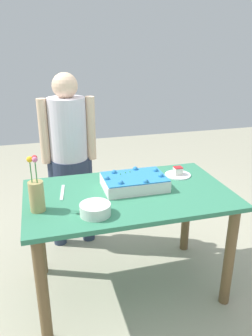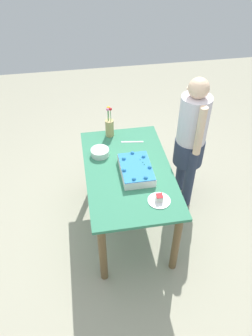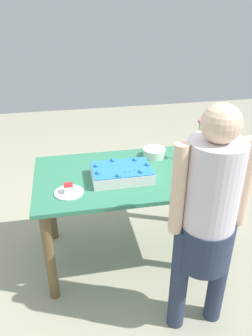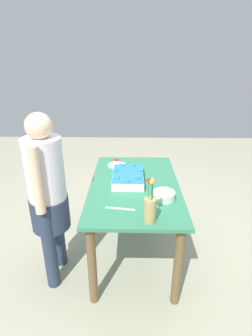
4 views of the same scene
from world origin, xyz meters
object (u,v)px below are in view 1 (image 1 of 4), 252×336
(serving_plate_with_slice, at_px, (178,173))
(flower_vase, at_px, (37,194))
(fruit_bowl, at_px, (95,209))
(sheet_cake, at_px, (134,182))
(person_standing, at_px, (69,152))
(cake_knife, at_px, (62,192))

(serving_plate_with_slice, xyz_separation_m, flower_vase, (1.02, 0.29, 0.09))
(fruit_bowl, bearing_deg, sheet_cake, -137.32)
(flower_vase, distance_m, person_standing, 0.85)
(cake_knife, height_order, person_standing, person_standing)
(serving_plate_with_slice, bearing_deg, fruit_bowl, 31.18)
(sheet_cake, bearing_deg, flower_vase, 13.98)
(flower_vase, bearing_deg, fruit_bowl, 156.38)
(sheet_cake, height_order, cake_knife, sheet_cake)
(flower_vase, bearing_deg, person_standing, -108.83)
(cake_knife, relative_size, flower_vase, 0.68)
(sheet_cake, distance_m, serving_plate_with_slice, 0.40)
(sheet_cake, distance_m, person_standing, 0.74)
(serving_plate_with_slice, bearing_deg, cake_knife, 4.80)
(sheet_cake, distance_m, flower_vase, 0.66)
(flower_vase, height_order, fruit_bowl, flower_vase)
(sheet_cake, relative_size, serving_plate_with_slice, 2.20)
(cake_knife, bearing_deg, sheet_cake, -88.15)
(serving_plate_with_slice, relative_size, person_standing, 0.13)
(serving_plate_with_slice, distance_m, fruit_bowl, 0.82)
(flower_vase, xyz_separation_m, person_standing, (-0.27, -0.80, -0.03))
(serving_plate_with_slice, bearing_deg, person_standing, -34.72)
(fruit_bowl, bearing_deg, flower_vase, -23.62)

